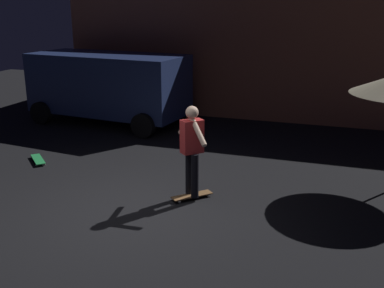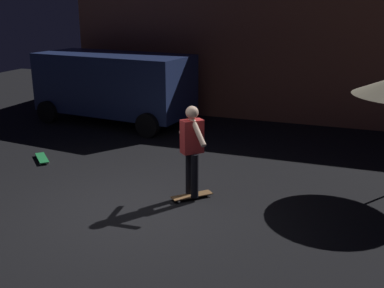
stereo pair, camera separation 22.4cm
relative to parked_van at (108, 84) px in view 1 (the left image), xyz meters
The scene contains 6 objects.
ground_plane 6.49m from the parked_van, 58.66° to the right, with size 28.00×28.00×0.00m, color black.
low_building 5.45m from the parked_van, 43.72° to the left, with size 12.15×4.13×3.71m.
parked_van is the anchor object (origin of this frame).
skateboard_ridden 6.28m from the parked_van, 47.53° to the right, with size 0.68×0.70×0.07m.
skateboard_spare 3.91m from the parked_van, 86.84° to the right, with size 0.70×0.68×0.07m.
skater 6.19m from the parked_van, 47.53° to the right, with size 0.77×0.74×1.67m.
Camera 1 is at (3.41, -6.55, 3.46)m, focal length 43.34 mm.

